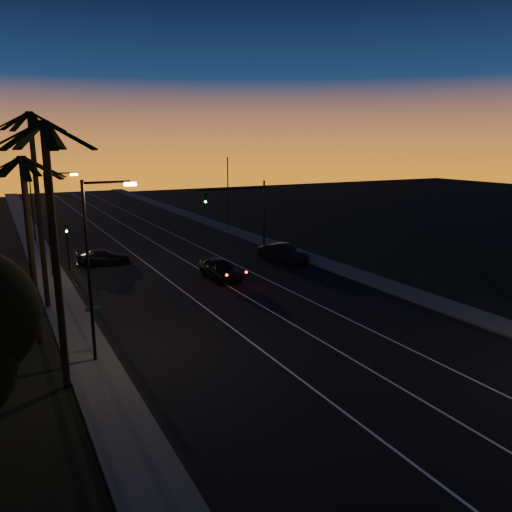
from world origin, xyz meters
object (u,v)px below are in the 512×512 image
right_car (283,253)px  cross_car (104,258)px  signal_mast (243,204)px  lead_car (220,269)px

right_car → cross_car: right_car is taller
signal_mast → right_car: (1.21, -5.80, -3.95)m
lead_car → right_car: size_ratio=1.04×
signal_mast → right_car: bearing=-78.2°
signal_mast → lead_car: 11.33m
signal_mast → lead_car: (-6.33, -8.53, -3.95)m
signal_mast → cross_car: size_ratio=1.46×
cross_car → lead_car: bearing=-51.3°
lead_car → cross_car: bearing=128.7°
signal_mast → right_car: signal_mast is taller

